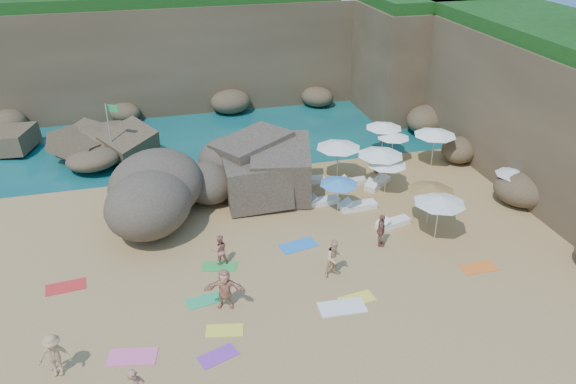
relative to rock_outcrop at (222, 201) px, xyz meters
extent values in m
plane|color=tan|center=(0.88, -6.58, 0.00)|extent=(120.00, 120.00, 0.00)
plane|color=#0C4751|center=(0.88, 23.42, 0.00)|extent=(120.00, 120.00, 0.00)
cube|color=brown|center=(2.88, 18.42, 4.00)|extent=(44.00, 8.00, 8.00)
cube|color=brown|center=(19.88, 1.42, 4.00)|extent=(8.00, 30.00, 8.00)
cube|color=brown|center=(17.88, 13.42, 4.00)|extent=(10.00, 12.00, 8.00)
cylinder|color=white|center=(-14.12, 23.42, 3.00)|extent=(0.10, 0.10, 6.00)
cylinder|color=silver|center=(-5.86, 6.37, 2.03)|extent=(0.08, 0.08, 4.06)
cube|color=green|center=(-5.46, 6.37, 3.73)|extent=(0.66, 0.34, 0.46)
cylinder|color=silver|center=(3.54, 2.84, 1.03)|extent=(0.06, 0.06, 2.06)
cone|color=silver|center=(3.54, 2.84, 2.01)|extent=(2.31, 2.31, 0.35)
cylinder|color=silver|center=(11.13, 3.57, 1.06)|extent=(0.06, 0.06, 2.11)
cone|color=white|center=(11.13, 3.57, 2.06)|extent=(2.37, 2.37, 0.36)
cylinder|color=silver|center=(11.31, 2.45, 0.92)|extent=(0.05, 0.05, 1.84)
cone|color=white|center=(11.31, 2.45, 1.80)|extent=(2.07, 2.07, 0.31)
cylinder|color=silver|center=(13.48, 1.19, 1.17)|extent=(0.07, 0.07, 2.34)
cone|color=white|center=(13.48, 1.19, 2.28)|extent=(2.62, 2.62, 0.40)
cylinder|color=silver|center=(15.59, -3.96, 0.88)|extent=(0.05, 0.05, 1.76)
cone|color=silver|center=(15.59, -3.96, 1.72)|extent=(1.98, 1.98, 0.30)
cylinder|color=silver|center=(9.18, -1.43, 0.99)|extent=(0.06, 0.06, 1.98)
cone|color=white|center=(9.18, -1.43, 1.93)|extent=(2.22, 2.22, 0.34)
cylinder|color=silver|center=(9.91, -5.21, 1.09)|extent=(0.06, 0.06, 2.18)
cone|color=#E94629|center=(9.91, -5.21, 2.13)|extent=(2.45, 2.45, 0.37)
cylinder|color=silver|center=(7.08, 0.83, 1.18)|extent=(0.07, 0.07, 2.36)
cone|color=white|center=(7.08, 0.83, 2.30)|extent=(2.64, 2.64, 0.40)
cylinder|color=silver|center=(9.03, -0.79, 1.18)|extent=(0.07, 0.07, 2.35)
cone|color=white|center=(9.03, -0.79, 2.29)|extent=(2.64, 2.64, 0.40)
cylinder|color=silver|center=(5.87, -2.76, 0.92)|extent=(0.05, 0.05, 1.85)
cone|color=#3A83C8|center=(5.87, -2.76, 1.80)|extent=(2.07, 2.07, 0.32)
cylinder|color=silver|center=(9.66, -6.54, 1.13)|extent=(0.07, 0.07, 2.26)
cone|color=silver|center=(9.66, -6.54, 2.20)|extent=(2.53, 2.53, 0.39)
cube|color=silver|center=(5.28, 0.90, 0.16)|extent=(2.04, 0.82, 0.31)
cube|color=white|center=(5.34, -1.76, 0.15)|extent=(1.92, 0.71, 0.29)
cube|color=silver|center=(9.13, -0.51, 0.16)|extent=(2.02, 1.84, 0.32)
cube|color=white|center=(7.78, 0.11, 0.13)|extent=(1.75, 0.65, 0.27)
cube|color=white|center=(7.04, -2.76, 0.16)|extent=(2.06, 0.75, 0.32)
cube|color=white|center=(8.17, -4.89, 0.15)|extent=(1.97, 1.05, 0.29)
cube|color=pink|center=(-5.07, -11.09, 0.02)|extent=(1.93, 1.23, 0.03)
cube|color=#2FA565|center=(-2.07, -8.51, 0.01)|extent=(1.60, 0.98, 0.03)
cube|color=yellow|center=(-1.54, -10.55, 0.01)|extent=(1.58, 1.01, 0.03)
cube|color=purple|center=(-1.98, -11.86, 0.01)|extent=(1.61, 1.17, 0.03)
cube|color=red|center=(-7.82, -6.04, 0.01)|extent=(1.75, 0.99, 0.03)
cube|color=blue|center=(2.90, -5.47, 0.02)|extent=(1.96, 1.26, 0.03)
cube|color=orange|center=(10.42, -9.35, 0.01)|extent=(1.67, 0.84, 0.03)
cube|color=green|center=(-1.09, -6.24, 0.01)|extent=(1.74, 1.19, 0.03)
cube|color=#FFE343|center=(4.20, -10.05, 0.01)|extent=(1.61, 0.95, 0.03)
cube|color=white|center=(3.41, -10.41, 0.02)|extent=(2.00, 1.08, 0.03)
imported|color=#AF6B57|center=(-0.99, -6.00, 0.76)|extent=(0.78, 0.63, 1.51)
imported|color=tan|center=(4.74, 4.09, 0.83)|extent=(1.09, 1.04, 1.65)
imported|color=#8D5446|center=(6.77, -6.45, 0.86)|extent=(0.77, 1.09, 1.72)
imported|color=tan|center=(9.83, 1.16, 0.80)|extent=(0.83, 0.88, 1.60)
imported|color=#AC7E56|center=(-0.09, 1.30, 0.89)|extent=(1.71, 0.78, 1.78)
imported|color=tan|center=(-7.62, -11.32, 0.24)|extent=(1.27, 1.84, 0.47)
imported|color=tan|center=(-1.25, -9.11, 0.24)|extent=(2.08, 2.17, 0.48)
imported|color=#DBB17C|center=(3.80, -8.20, 0.34)|extent=(1.16, 1.92, 0.68)
camera|label=1|loc=(-3.41, -27.54, 15.18)|focal=35.00mm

